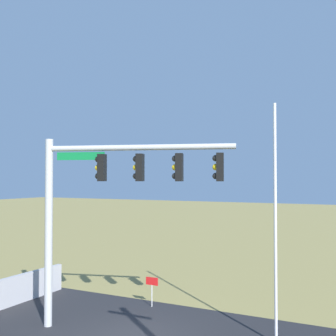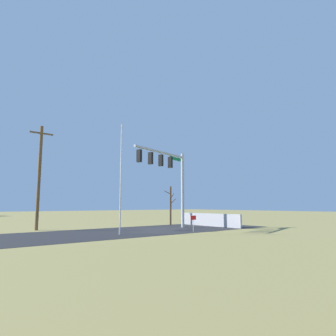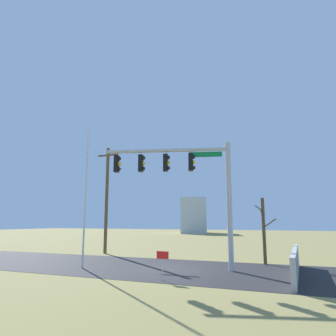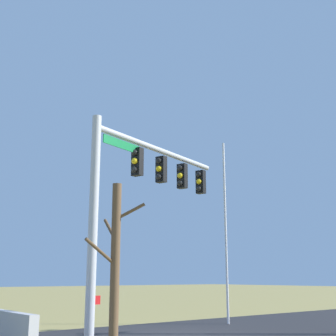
{
  "view_description": "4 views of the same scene",
  "coord_description": "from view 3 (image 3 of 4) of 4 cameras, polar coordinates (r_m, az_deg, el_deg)",
  "views": [
    {
      "loc": [
        -7.44,
        12.05,
        5.31
      ],
      "look_at": [
        -0.91,
        -0.88,
        5.69
      ],
      "focal_mm": 44.88,
      "sensor_mm": 36.0,
      "label": 1
    },
    {
      "loc": [
        -14.76,
        -19.69,
        2.03
      ],
      "look_at": [
        0.08,
        -1.44,
        4.99
      ],
      "focal_mm": 31.41,
      "sensor_mm": 36.0,
      "label": 2
    },
    {
      "loc": [
        6.78,
        -16.34,
        2.51
      ],
      "look_at": [
        0.09,
        -0.37,
        5.44
      ],
      "focal_mm": 33.83,
      "sensor_mm": 36.0,
      "label": 3
    },
    {
      "loc": [
        10.04,
        12.3,
        1.9
      ],
      "look_at": [
        -0.25,
        -0.51,
        5.8
      ],
      "focal_mm": 49.24,
      "sensor_mm": 36.0,
      "label": 4
    }
  ],
  "objects": [
    {
      "name": "utility_pole",
      "position": [
        26.44,
        -10.99,
        -5.22
      ],
      "size": [
        1.9,
        0.26,
        8.57
      ],
      "color": "brown",
      "rests_on": "ground_plane"
    },
    {
      "name": "road_surface",
      "position": [
        19.74,
        -11.08,
        -16.73
      ],
      "size": [
        28.0,
        8.0,
        0.01
      ],
      "primitive_type": "cube",
      "color": "#232326",
      "rests_on": "ground_plane"
    },
    {
      "name": "flagpole",
      "position": [
        18.47,
        -14.67,
        -5.0
      ],
      "size": [
        0.1,
        0.1,
        7.79
      ],
      "primitive_type": "cylinder",
      "color": "silver",
      "rests_on": "ground_plane"
    },
    {
      "name": "bare_tree",
      "position": [
        20.2,
        16.89,
        -10.59
      ],
      "size": [
        1.27,
        1.02,
        3.92
      ],
      "color": "brown",
      "rests_on": "ground_plane"
    },
    {
      "name": "signal_mast",
      "position": [
        17.22,
        3.57,
        -1.64
      ],
      "size": [
        6.62,
        2.11,
        6.76
      ],
      "color": "#B2B5BA",
      "rests_on": "ground_plane"
    },
    {
      "name": "distant_building",
      "position": [
        71.02,
        4.7,
        -8.56
      ],
      "size": [
        8.01,
        11.18,
        7.54
      ],
      "primitive_type": "cube",
      "rotation": [
        0.0,
        0.0,
        1.86
      ],
      "color": "silver",
      "rests_on": "ground_plane"
    },
    {
      "name": "ground_plane",
      "position": [
        17.87,
        0.2,
        -17.68
      ],
      "size": [
        160.0,
        160.0,
        0.0
      ],
      "primitive_type": "plane",
      "color": "olive"
    },
    {
      "name": "open_sign",
      "position": [
        14.33,
        -0.99,
        -16.03
      ],
      "size": [
        0.56,
        0.04,
        1.22
      ],
      "color": "silver",
      "rests_on": "ground_plane"
    },
    {
      "name": "sidewalk_corner",
      "position": [
        17.1,
        14.84,
        -17.73
      ],
      "size": [
        6.0,
        6.0,
        0.01
      ],
      "primitive_type": "cube",
      "color": "#B7B5AD",
      "rests_on": "ground_plane"
    },
    {
      "name": "retaining_fence",
      "position": [
        16.47,
        21.98,
        -15.57
      ],
      "size": [
        0.2,
        7.5,
        1.21
      ],
      "primitive_type": "cube",
      "color": "#A8A8AD",
      "rests_on": "ground_plane"
    }
  ]
}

